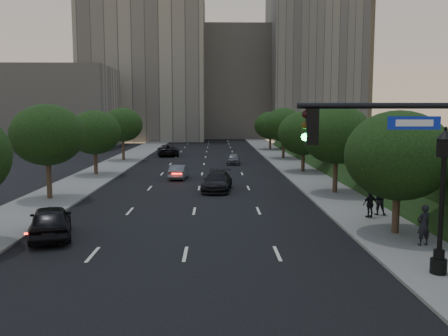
{
  "coord_description": "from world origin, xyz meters",
  "views": [
    {
      "loc": [
        1.3,
        -14.97,
        6.13
      ],
      "look_at": [
        1.71,
        6.51,
        3.6
      ],
      "focal_mm": 38.0,
      "sensor_mm": 36.0,
      "label": 1
    }
  ],
  "objects_px": {
    "sedan_far_right": "(234,159)",
    "pedestrian_c": "(370,204)",
    "sedan_mid_left": "(179,172)",
    "pedestrian_a": "(424,225)",
    "street_lamp": "(441,208)",
    "pedestrian_b": "(379,200)",
    "sedan_near_left": "(51,221)",
    "sedan_far_left": "(168,150)",
    "sedan_near_right": "(217,181)"
  },
  "relations": [
    {
      "from": "sedan_far_right",
      "to": "pedestrian_c",
      "type": "bearing_deg",
      "value": -74.38
    },
    {
      "from": "sedan_mid_left",
      "to": "pedestrian_c",
      "type": "xyz_separation_m",
      "value": [
        12.22,
        -17.12,
        0.28
      ]
    },
    {
      "from": "sedan_far_right",
      "to": "pedestrian_c",
      "type": "distance_m",
      "value": 30.31
    },
    {
      "from": "pedestrian_a",
      "to": "pedestrian_c",
      "type": "bearing_deg",
      "value": -103.49
    },
    {
      "from": "street_lamp",
      "to": "pedestrian_b",
      "type": "bearing_deg",
      "value": 82.86
    },
    {
      "from": "sedan_near_left",
      "to": "pedestrian_a",
      "type": "xyz_separation_m",
      "value": [
        17.45,
        -2.21,
        0.27
      ]
    },
    {
      "from": "sedan_near_left",
      "to": "sedan_far_right",
      "type": "bearing_deg",
      "value": -123.87
    },
    {
      "from": "pedestrian_c",
      "to": "sedan_mid_left",
      "type": "bearing_deg",
      "value": -74.89
    },
    {
      "from": "sedan_far_left",
      "to": "pedestrian_b",
      "type": "distance_m",
      "value": 42.87
    },
    {
      "from": "sedan_near_right",
      "to": "pedestrian_a",
      "type": "distance_m",
      "value": 18.5
    },
    {
      "from": "pedestrian_a",
      "to": "pedestrian_b",
      "type": "relative_size",
      "value": 1.09
    },
    {
      "from": "street_lamp",
      "to": "sedan_far_right",
      "type": "height_order",
      "value": "street_lamp"
    },
    {
      "from": "sedan_near_left",
      "to": "sedan_mid_left",
      "type": "height_order",
      "value": "sedan_near_left"
    },
    {
      "from": "sedan_near_left",
      "to": "sedan_far_left",
      "type": "height_order",
      "value": "sedan_far_left"
    },
    {
      "from": "sedan_near_right",
      "to": "pedestrian_b",
      "type": "xyz_separation_m",
      "value": [
        9.43,
        -9.56,
        0.26
      ]
    },
    {
      "from": "pedestrian_a",
      "to": "pedestrian_c",
      "type": "distance_m",
      "value": 5.77
    },
    {
      "from": "street_lamp",
      "to": "sedan_near_left",
      "type": "distance_m",
      "value": 17.53
    },
    {
      "from": "sedan_far_right",
      "to": "pedestrian_b",
      "type": "distance_m",
      "value": 29.77
    },
    {
      "from": "sedan_near_left",
      "to": "sedan_mid_left",
      "type": "bearing_deg",
      "value": -119.42
    },
    {
      "from": "pedestrian_c",
      "to": "pedestrian_a",
      "type": "bearing_deg",
      "value": 74.86
    },
    {
      "from": "pedestrian_b",
      "to": "sedan_far_left",
      "type": "bearing_deg",
      "value": -55.45
    },
    {
      "from": "sedan_far_left",
      "to": "pedestrian_c",
      "type": "xyz_separation_m",
      "value": [
        15.52,
        -40.4,
        0.12
      ]
    },
    {
      "from": "pedestrian_c",
      "to": "pedestrian_b",
      "type": "bearing_deg",
      "value": -155.95
    },
    {
      "from": "pedestrian_a",
      "to": "sedan_near_left",
      "type": "bearing_deg",
      "value": -25.98
    },
    {
      "from": "street_lamp",
      "to": "sedan_near_right",
      "type": "xyz_separation_m",
      "value": [
        -8.16,
        19.77,
        -1.89
      ]
    },
    {
      "from": "sedan_near_left",
      "to": "pedestrian_a",
      "type": "height_order",
      "value": "pedestrian_a"
    },
    {
      "from": "sedan_near_right",
      "to": "pedestrian_a",
      "type": "xyz_separation_m",
      "value": [
        9.21,
        -16.04,
        0.34
      ]
    },
    {
      "from": "sedan_far_left",
      "to": "pedestrian_b",
      "type": "xyz_separation_m",
      "value": [
        16.28,
        -39.66,
        0.19
      ]
    },
    {
      "from": "sedan_mid_left",
      "to": "sedan_near_left",
      "type": "bearing_deg",
      "value": 81.15
    },
    {
      "from": "sedan_far_right",
      "to": "pedestrian_b",
      "type": "bearing_deg",
      "value": -72.66
    },
    {
      "from": "sedan_near_left",
      "to": "sedan_near_right",
      "type": "distance_m",
      "value": 16.1
    },
    {
      "from": "street_lamp",
      "to": "sedan_far_right",
      "type": "relative_size",
      "value": 1.47
    },
    {
      "from": "street_lamp",
      "to": "sedan_far_left",
      "type": "height_order",
      "value": "street_lamp"
    },
    {
      "from": "pedestrian_c",
      "to": "sedan_far_right",
      "type": "bearing_deg",
      "value": -97.77
    },
    {
      "from": "sedan_near_left",
      "to": "sedan_near_right",
      "type": "bearing_deg",
      "value": -137.4
    },
    {
      "from": "pedestrian_a",
      "to": "pedestrian_c",
      "type": "relative_size",
      "value": 1.19
    },
    {
      "from": "street_lamp",
      "to": "sedan_far_left",
      "type": "relative_size",
      "value": 0.95
    },
    {
      "from": "pedestrian_a",
      "to": "street_lamp",
      "type": "bearing_deg",
      "value": 55.39
    },
    {
      "from": "sedan_mid_left",
      "to": "sedan_far_right",
      "type": "distance_m",
      "value": 13.65
    },
    {
      "from": "sedan_mid_left",
      "to": "pedestrian_c",
      "type": "distance_m",
      "value": 21.04
    },
    {
      "from": "sedan_far_left",
      "to": "sedan_near_left",
      "type": "bearing_deg",
      "value": 79.18
    },
    {
      "from": "sedan_mid_left",
      "to": "sedan_far_right",
      "type": "relative_size",
      "value": 1.05
    },
    {
      "from": "sedan_mid_left",
      "to": "pedestrian_b",
      "type": "distance_m",
      "value": 20.9
    },
    {
      "from": "sedan_far_right",
      "to": "street_lamp",
      "type": "bearing_deg",
      "value": -78.14
    },
    {
      "from": "sedan_near_left",
      "to": "pedestrian_b",
      "type": "relative_size",
      "value": 2.79
    },
    {
      "from": "sedan_mid_left",
      "to": "sedan_far_right",
      "type": "bearing_deg",
      "value": -110.2
    },
    {
      "from": "street_lamp",
      "to": "sedan_far_right",
      "type": "xyz_separation_m",
      "value": [
        -6.11,
        39.05,
        -1.98
      ]
    },
    {
      "from": "sedan_mid_left",
      "to": "pedestrian_c",
      "type": "relative_size",
      "value": 2.55
    },
    {
      "from": "pedestrian_a",
      "to": "sedan_far_right",
      "type": "bearing_deg",
      "value": -97.29
    },
    {
      "from": "sedan_far_left",
      "to": "pedestrian_c",
      "type": "distance_m",
      "value": 43.28
    }
  ]
}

